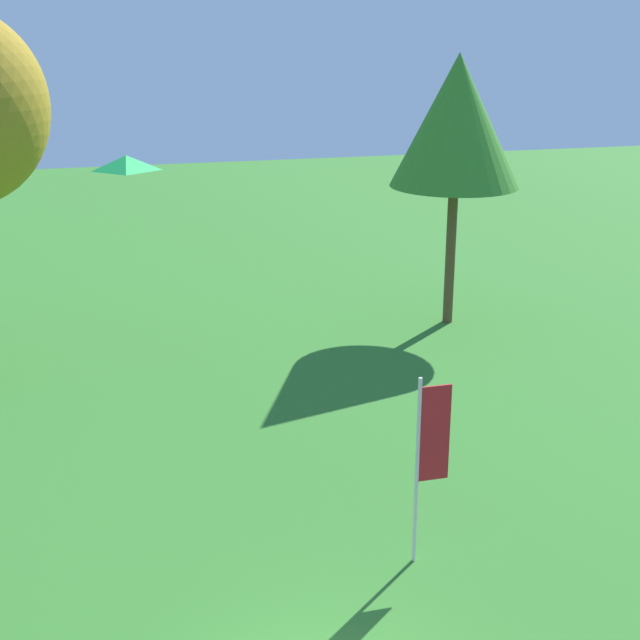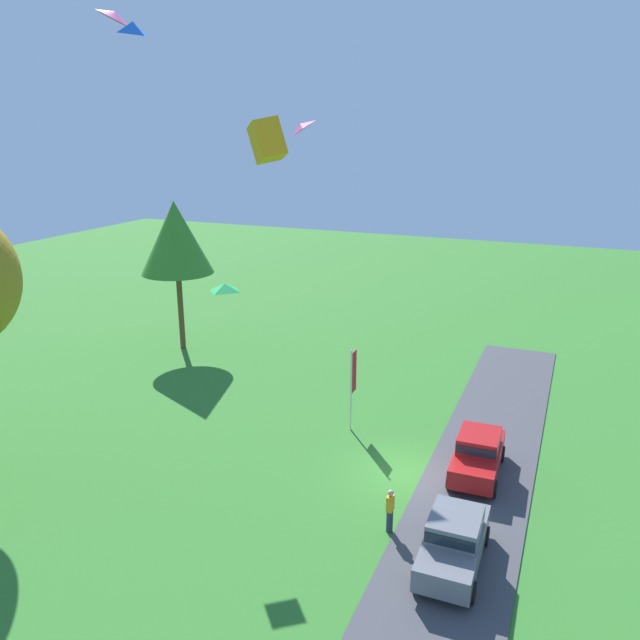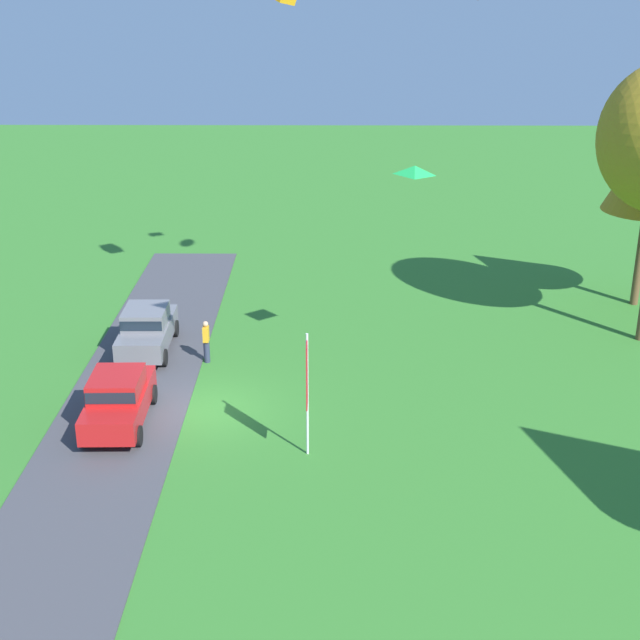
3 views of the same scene
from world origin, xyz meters
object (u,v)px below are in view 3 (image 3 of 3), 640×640
at_px(car_sedan_near_entrance, 147,328).
at_px(car_sedan_mid_row, 118,398).
at_px(person_watching_sky, 206,341).
at_px(flag_banner, 307,382).
at_px(kite_diamond_over_trees, 415,170).

height_order(car_sedan_near_entrance, car_sedan_mid_row, same).
distance_m(car_sedan_mid_row, person_watching_sky, 5.67).
relative_size(car_sedan_mid_row, person_watching_sky, 2.60).
bearing_deg(car_sedan_mid_row, flag_banner, 72.09).
xyz_separation_m(person_watching_sky, kite_diamond_over_trees, (1.86, 7.63, 7.10)).
relative_size(car_sedan_near_entrance, flag_banner, 1.07).
bearing_deg(flag_banner, kite_diamond_over_trees, 146.56).
xyz_separation_m(car_sedan_near_entrance, flag_banner, (8.19, 6.55, 1.57)).
height_order(car_sedan_mid_row, kite_diamond_over_trees, kite_diamond_over_trees).
xyz_separation_m(car_sedan_near_entrance, kite_diamond_over_trees, (2.80, 10.10, 6.93)).
relative_size(car_sedan_near_entrance, kite_diamond_over_trees, 4.16).
relative_size(car_sedan_near_entrance, person_watching_sky, 2.59).
xyz_separation_m(car_sedan_mid_row, kite_diamond_over_trees, (-3.34, 9.89, 6.93)).
xyz_separation_m(car_sedan_mid_row, flag_banner, (2.05, 6.34, 1.57)).
distance_m(car_sedan_mid_row, flag_banner, 6.84).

